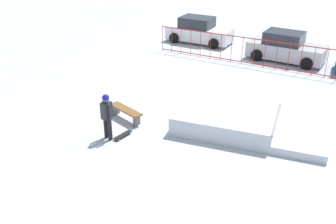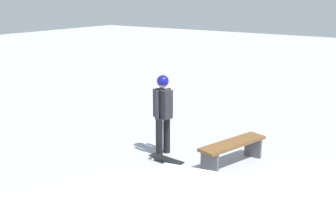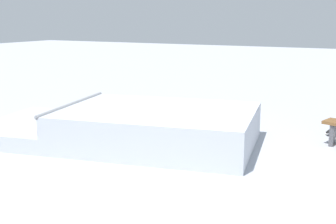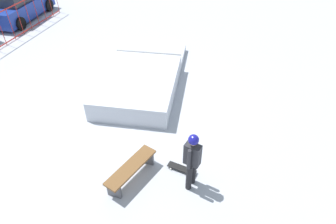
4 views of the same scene
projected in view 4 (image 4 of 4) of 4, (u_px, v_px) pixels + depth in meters
name	position (u px, v px, depth m)	size (l,w,h in m)	color
ground_plane	(121.00, 102.00, 10.34)	(60.00, 60.00, 0.00)	#B2B7C1
skate_ramp	(142.00, 79.00, 10.92)	(5.79, 3.58, 0.74)	silver
skater	(192.00, 158.00, 6.96)	(0.43, 0.41, 1.73)	black
skateboard	(182.00, 168.00, 7.91)	(0.32, 0.82, 0.09)	black
park_bench	(131.00, 169.00, 7.53)	(1.65, 0.80, 0.48)	brown
parked_car_blue	(18.00, 5.00, 15.80)	(4.27, 2.31, 1.60)	#1E3899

